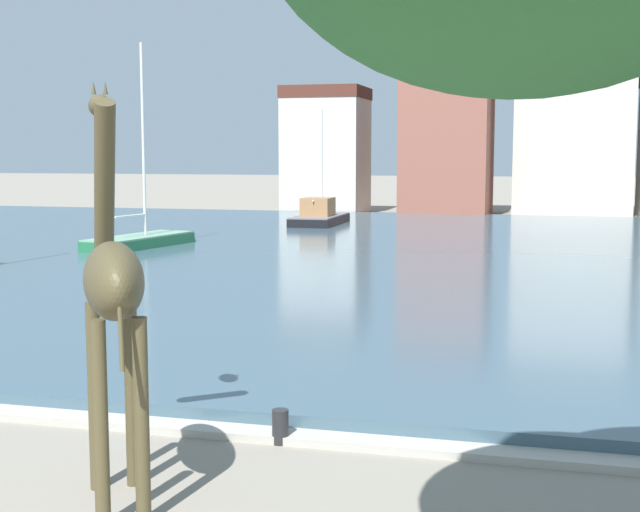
{
  "coord_description": "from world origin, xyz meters",
  "views": [
    {
      "loc": [
        3.57,
        -4.77,
        4.17
      ],
      "look_at": [
        -0.64,
        11.41,
        2.2
      ],
      "focal_mm": 49.71,
      "sensor_mm": 36.0,
      "label": 1
    }
  ],
  "objects_px": {
    "sailboat_black": "(321,219)",
    "mooring_bollard": "(280,427)",
    "giraffe_statue": "(113,287)",
    "sailboat_green": "(148,243)"
  },
  "relations": [
    {
      "from": "sailboat_black",
      "to": "mooring_bollard",
      "type": "bearing_deg",
      "value": -76.46
    },
    {
      "from": "giraffe_statue",
      "to": "sailboat_black",
      "type": "distance_m",
      "value": 37.68
    },
    {
      "from": "giraffe_statue",
      "to": "mooring_bollard",
      "type": "distance_m",
      "value": 3.64
    },
    {
      "from": "sailboat_black",
      "to": "mooring_bollard",
      "type": "height_order",
      "value": "sailboat_black"
    },
    {
      "from": "sailboat_black",
      "to": "giraffe_statue",
      "type": "bearing_deg",
      "value": -79.23
    },
    {
      "from": "sailboat_green",
      "to": "mooring_bollard",
      "type": "distance_m",
      "value": 25.03
    },
    {
      "from": "sailboat_green",
      "to": "mooring_bollard",
      "type": "xyz_separation_m",
      "value": [
        12.44,
        -21.72,
        -0.18
      ]
    },
    {
      "from": "giraffe_statue",
      "to": "sailboat_green",
      "type": "height_order",
      "value": "sailboat_green"
    },
    {
      "from": "sailboat_green",
      "to": "giraffe_statue",
      "type": "bearing_deg",
      "value": -65.22
    },
    {
      "from": "sailboat_black",
      "to": "sailboat_green",
      "type": "distance_m",
      "value": 13.43
    }
  ]
}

